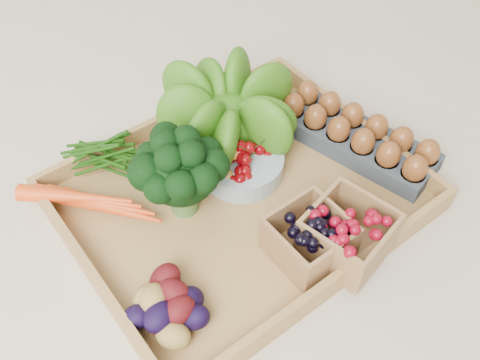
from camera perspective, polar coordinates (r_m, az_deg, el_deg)
ground at (r=0.91m, az=0.00°, el=-2.46°), size 4.00×4.00×0.00m
tray at (r=0.91m, az=0.00°, el=-2.17°), size 0.55×0.45×0.01m
carrots at (r=0.90m, az=-15.82°, el=-2.22°), size 0.19×0.14×0.05m
lettuce at (r=0.94m, az=-1.41°, el=7.85°), size 0.17×0.17×0.17m
broccoli at (r=0.85m, az=-6.18°, el=-0.51°), size 0.15×0.15×0.12m
cherry_bowl at (r=0.92m, az=0.20°, el=1.66°), size 0.15×0.15×0.04m
egg_carton at (r=0.99m, az=12.16°, el=4.15°), size 0.17×0.31×0.03m
potatoes at (r=0.76m, az=-7.90°, el=-12.95°), size 0.13×0.13×0.07m
punnet_blackberry at (r=0.81m, az=7.40°, el=-6.18°), size 0.11×0.11×0.07m
punnet_raspberry at (r=0.82m, az=11.42°, el=-5.64°), size 0.14×0.14×0.08m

